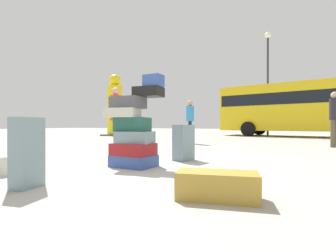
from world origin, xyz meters
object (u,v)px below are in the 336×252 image
at_px(suitcase_slate_foreground_far, 184,143).
at_px(parked_bus, 315,105).
at_px(person_bearded_onlooker, 116,113).
at_px(suitcase_slate_upright_blue, 27,153).
at_px(person_passerby_in_red, 335,114).
at_px(yellow_dummy_statue, 115,108).
at_px(lamp_post, 268,69).
at_px(suitcase_tower, 134,130).
at_px(person_tourist_with_camera, 190,118).
at_px(suitcase_tan_white_trunk, 217,185).

relative_size(suitcase_slate_foreground_far, parked_bus, 0.06).
relative_size(suitcase_slate_foreground_far, person_bearded_onlooker, 0.41).
bearing_deg(suitcase_slate_upright_blue, person_passerby_in_red, 50.87).
height_order(person_passerby_in_red, yellow_dummy_statue, yellow_dummy_statue).
xyz_separation_m(suitcase_slate_foreground_far, yellow_dummy_statue, (-7.72, 8.62, 1.41)).
distance_m(parked_bus, lamp_post, 3.43).
xyz_separation_m(suitcase_tower, person_passerby_in_red, (3.99, 5.49, 0.42)).
xyz_separation_m(person_tourist_with_camera, yellow_dummy_statue, (-6.49, 4.37, 0.79)).
height_order(suitcase_tower, suitcase_slate_upright_blue, suitcase_tower).
distance_m(suitcase_tan_white_trunk, yellow_dummy_statue, 14.12).
height_order(suitcase_slate_upright_blue, person_bearded_onlooker, person_bearded_onlooker).
bearing_deg(parked_bus, person_bearded_onlooker, -108.54).
distance_m(person_bearded_onlooker, yellow_dummy_statue, 9.27).
bearing_deg(suitcase_tower, yellow_dummy_statue, 126.77).
xyz_separation_m(suitcase_slate_foreground_far, parked_bus, (3.94, 11.78, 1.48)).
relative_size(suitcase_slate_upright_blue, person_passerby_in_red, 0.45).
bearing_deg(parked_bus, suitcase_slate_foreground_far, -96.48).
xyz_separation_m(suitcase_slate_upright_blue, person_bearded_onlooker, (-1.46, 3.76, 0.64)).
xyz_separation_m(suitcase_tan_white_trunk, person_bearded_onlooker, (-3.50, 3.35, 0.91)).
bearing_deg(person_passerby_in_red, yellow_dummy_statue, -69.98).
height_order(yellow_dummy_statue, parked_bus, yellow_dummy_statue).
bearing_deg(person_passerby_in_red, person_bearded_onlooker, -19.24).
distance_m(suitcase_tower, person_tourist_with_camera, 5.28).
distance_m(suitcase_slate_upright_blue, lamp_post, 14.85).
relative_size(parked_bus, lamp_post, 1.72).
bearing_deg(suitcase_slate_foreground_far, person_tourist_with_camera, 123.20).
bearing_deg(person_bearded_onlooker, yellow_dummy_statue, 178.62).
relative_size(suitcase_tan_white_trunk, person_tourist_with_camera, 0.46).
bearing_deg(suitcase_tower, person_bearded_onlooker, 131.47).
height_order(suitcase_tower, person_bearded_onlooker, person_bearded_onlooker).
xyz_separation_m(suitcase_tower, lamp_post, (1.96, 12.48, 3.51)).
distance_m(person_passerby_in_red, lamp_post, 7.91).
distance_m(suitcase_tower, suitcase_slate_foreground_far, 1.15).
height_order(suitcase_tower, parked_bus, parked_bus).
bearing_deg(yellow_dummy_statue, suitcase_tan_white_trunk, -50.88).
bearing_deg(parked_bus, person_passerby_in_red, -81.94).
height_order(person_bearded_onlooker, yellow_dummy_statue, yellow_dummy_statue).
xyz_separation_m(suitcase_tan_white_trunk, person_tourist_with_camera, (-2.36, 6.51, 0.85)).
height_order(suitcase_slate_foreground_far, lamp_post, lamp_post).
distance_m(suitcase_slate_upright_blue, parked_bus, 15.32).
xyz_separation_m(person_bearded_onlooker, parked_bus, (6.31, 10.69, 0.80)).
xyz_separation_m(yellow_dummy_statue, parked_bus, (11.66, 3.16, 0.07)).
height_order(suitcase_tan_white_trunk, parked_bus, parked_bus).
xyz_separation_m(suitcase_slate_foreground_far, person_passerby_in_red, (3.44, 4.51, 0.69)).
bearing_deg(person_tourist_with_camera, suitcase_slate_upright_blue, -17.44).
relative_size(yellow_dummy_statue, parked_bus, 0.36).
distance_m(suitcase_tan_white_trunk, lamp_post, 14.34).
bearing_deg(suitcase_slate_upright_blue, suitcase_tan_white_trunk, 3.44).
height_order(suitcase_tower, lamp_post, lamp_post).
bearing_deg(person_bearded_onlooker, parked_bus, 112.69).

